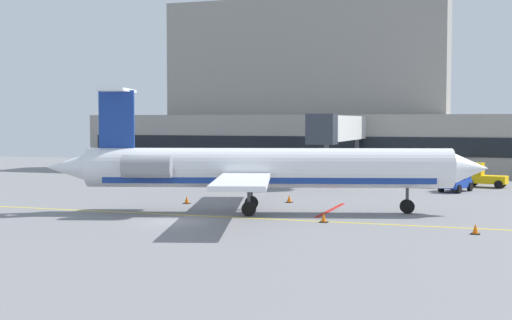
{
  "coord_description": "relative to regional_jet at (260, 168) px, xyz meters",
  "views": [
    {
      "loc": [
        18.25,
        -38.08,
        5.87
      ],
      "look_at": [
        1.24,
        11.46,
        3.0
      ],
      "focal_mm": 50.89,
      "sensor_mm": 36.0,
      "label": 1
    }
  ],
  "objects": [
    {
      "name": "safety_cone_alpha",
      "position": [
        0.12,
        6.12,
        -2.59
      ],
      "size": [
        0.47,
        0.47,
        0.55
      ],
      "color": "orange",
      "rests_on": "ground"
    },
    {
      "name": "safety_cone_delta",
      "position": [
        13.27,
        -4.63,
        -2.59
      ],
      "size": [
        0.47,
        0.47,
        0.55
      ],
      "color": "orange",
      "rests_on": "ground"
    },
    {
      "name": "ground",
      "position": [
        -3.64,
        -5.31,
        -2.88
      ],
      "size": [
        120.0,
        120.0,
        0.11
      ],
      "color": "slate"
    },
    {
      "name": "baggage_tug",
      "position": [
        12.81,
        23.21,
        -1.88
      ],
      "size": [
        3.78,
        2.44,
        2.12
      ],
      "color": "#E5B20C",
      "rests_on": "ground"
    },
    {
      "name": "belt_loader",
      "position": [
        -13.71,
        21.51,
        -1.9
      ],
      "size": [
        3.94,
        2.91,
        2.05
      ],
      "color": "#1E4CB2",
      "rests_on": "ground"
    },
    {
      "name": "safety_cone_bravo",
      "position": [
        4.83,
        -2.93,
        -2.59
      ],
      "size": [
        0.47,
        0.47,
        0.55
      ],
      "color": "orange",
      "rests_on": "ground"
    },
    {
      "name": "pushback_tractor",
      "position": [
        11.0,
        18.48,
        -1.86
      ],
      "size": [
        2.66,
        3.79,
        2.18
      ],
      "color": "#19389E",
      "rests_on": "ground"
    },
    {
      "name": "safety_cone_charlie",
      "position": [
        -6.54,
        3.13,
        -2.59
      ],
      "size": [
        0.47,
        0.47,
        0.55
      ],
      "color": "orange",
      "rests_on": "ground"
    },
    {
      "name": "regional_jet",
      "position": [
        0.0,
        0.0,
        0.0
      ],
      "size": [
        27.53,
        20.78,
        7.88
      ],
      "color": "white",
      "rests_on": "ground"
    },
    {
      "name": "jet_bridge_west",
      "position": [
        -0.29,
        24.83,
        2.21
      ],
      "size": [
        2.4,
        18.28,
        6.44
      ],
      "color": "silver",
      "rests_on": "ground"
    },
    {
      "name": "fuel_tank",
      "position": [
        7.2,
        22.11,
        -1.61
      ],
      "size": [
        6.65,
        2.04,
        2.16
      ],
      "color": "white",
      "rests_on": "ground"
    },
    {
      "name": "terminal_building",
      "position": [
        -6.91,
        41.01,
        5.2
      ],
      "size": [
        56.74,
        11.4,
        20.35
      ],
      "color": "gray",
      "rests_on": "ground"
    }
  ]
}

